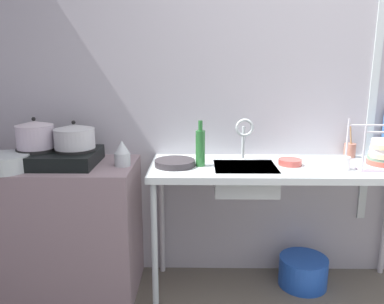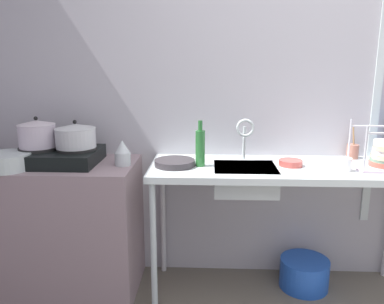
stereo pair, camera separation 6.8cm
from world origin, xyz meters
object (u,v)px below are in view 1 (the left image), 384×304
(pot_on_right_burner, at_px, (74,136))
(dish_rack, at_px, (383,155))
(faucet, at_px, (244,132))
(cup_by_rack, at_px, (344,163))
(frying_pan, at_px, (175,163))
(stove, at_px, (57,157))
(bucket_on_floor, at_px, (303,271))
(sink_basin, at_px, (245,178))
(percolator, at_px, (122,154))
(utensil_jar, at_px, (350,150))
(pot_on_left_burner, at_px, (35,134))
(bottle_by_sink, at_px, (200,147))
(small_bowl_on_drainboard, at_px, (290,162))
(pot_beside_stove, at_px, (5,163))

(pot_on_right_burner, height_order, dish_rack, pot_on_right_burner)
(faucet, height_order, cup_by_rack, faucet)
(frying_pan, distance_m, cup_by_rack, 0.98)
(stove, bearing_deg, bucket_on_floor, 2.32)
(pot_on_right_burner, height_order, sink_basin, pot_on_right_burner)
(frying_pan, bearing_deg, cup_by_rack, -3.65)
(sink_basin, distance_m, frying_pan, 0.43)
(pot_on_right_burner, relative_size, cup_by_rack, 3.21)
(sink_basin, xyz_separation_m, dish_rack, (0.81, 0.01, 0.14))
(percolator, distance_m, cup_by_rack, 1.30)
(pot_on_right_burner, xyz_separation_m, utensil_jar, (1.73, 0.21, -0.13))
(pot_on_left_burner, xyz_separation_m, bottle_by_sink, (0.99, -0.02, -0.07))
(pot_on_right_burner, xyz_separation_m, cup_by_rack, (1.58, -0.09, -0.14))
(percolator, xyz_separation_m, sink_basin, (0.73, -0.00, -0.15))
(dish_rack, relative_size, bottle_by_sink, 1.29)
(small_bowl_on_drainboard, bearing_deg, sink_basin, -172.90)
(sink_basin, bearing_deg, stove, 178.61)
(percolator, height_order, faucet, faucet)
(pot_on_left_burner, height_order, pot_beside_stove, pot_on_left_burner)
(pot_on_right_burner, distance_m, sink_basin, 1.05)
(percolator, relative_size, utensil_jar, 0.70)
(pot_on_left_burner, xyz_separation_m, faucet, (1.26, 0.13, -0.00))
(pot_on_left_burner, relative_size, faucet, 0.83)
(pot_on_right_burner, bearing_deg, frying_pan, -2.52)
(bottle_by_sink, bearing_deg, cup_by_rack, -4.67)
(stove, xyz_separation_m, bucket_on_floor, (1.55, 0.06, -0.79))
(frying_pan, distance_m, bucket_on_floor, 1.14)
(pot_on_left_burner, relative_size, percolator, 1.45)
(sink_basin, bearing_deg, frying_pan, 179.85)
(dish_rack, height_order, small_bowl_on_drainboard, dish_rack)
(stove, height_order, sink_basin, stove)
(pot_on_right_burner, xyz_separation_m, faucet, (1.03, 0.13, 0.01))
(stove, relative_size, pot_on_left_burner, 2.21)
(pot_on_right_burner, relative_size, small_bowl_on_drainboard, 1.74)
(percolator, relative_size, frying_pan, 0.63)
(bottle_by_sink, xyz_separation_m, utensil_jar, (0.98, 0.23, -0.07))
(small_bowl_on_drainboard, bearing_deg, bottle_by_sink, -177.06)
(pot_on_left_burner, distance_m, pot_beside_stove, 0.24)
(pot_on_left_burner, distance_m, bucket_on_floor, 1.91)
(sink_basin, xyz_separation_m, bottle_by_sink, (-0.27, 0.01, 0.19))
(pot_on_right_burner, bearing_deg, stove, 180.00)
(dish_rack, xyz_separation_m, cup_by_rack, (-0.25, -0.07, -0.03))
(sink_basin, height_order, bottle_by_sink, bottle_by_sink)
(dish_rack, height_order, bucket_on_floor, dish_rack)
(small_bowl_on_drainboard, bearing_deg, bucket_on_floor, 21.61)
(pot_beside_stove, distance_m, percolator, 0.66)
(pot_on_right_burner, distance_m, utensil_jar, 1.75)
(pot_on_right_burner, distance_m, small_bowl_on_drainboard, 1.30)
(pot_on_left_burner, height_order, faucet, pot_on_left_burner)
(stove, bearing_deg, pot_on_left_burner, 180.00)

